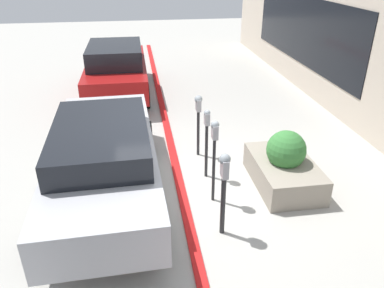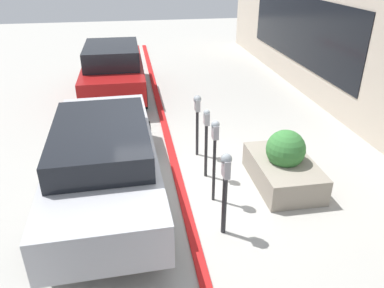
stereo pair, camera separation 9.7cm
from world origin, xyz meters
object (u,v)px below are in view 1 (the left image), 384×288
at_px(parking_meter_nearest, 224,180).
at_px(planter_box, 284,166).
at_px(parking_meter_middle, 207,132).
at_px(parking_meter_fourth, 198,111).
at_px(parking_meter_second, 214,144).
at_px(parked_car_middle, 104,156).
at_px(parked_car_rear, 116,68).

distance_m(parking_meter_nearest, planter_box, 1.93).
distance_m(parking_meter_middle, parking_meter_fourth, 0.88).
height_order(parking_meter_second, parked_car_middle, parking_meter_second).
height_order(parking_meter_middle, planter_box, parking_meter_middle).
relative_size(parking_meter_middle, planter_box, 0.82).
xyz_separation_m(parking_meter_second, parked_car_middle, (0.48, 1.82, -0.33)).
bearing_deg(parking_meter_second, parking_meter_middle, -1.89).
relative_size(planter_box, parked_car_rear, 0.39).
height_order(parking_meter_second, parked_car_rear, parked_car_rear).
relative_size(parking_meter_middle, parking_meter_fourth, 1.03).
bearing_deg(parked_car_middle, parking_meter_middle, -81.98).
relative_size(parking_meter_fourth, parked_car_rear, 0.31).
relative_size(planter_box, parked_car_middle, 0.35).
xyz_separation_m(parking_meter_second, parking_meter_middle, (0.80, -0.03, -0.16)).
distance_m(parking_meter_nearest, parking_meter_fourth, 2.54).
distance_m(parking_meter_fourth, parked_car_middle, 2.21).
height_order(parking_meter_middle, parked_car_rear, parked_car_rear).
bearing_deg(parking_meter_middle, parking_meter_second, 178.11).
xyz_separation_m(parking_meter_nearest, parking_meter_fourth, (2.54, -0.05, 0.04)).
distance_m(parking_meter_second, planter_box, 1.59).
bearing_deg(parking_meter_nearest, parking_meter_fourth, -1.24).
bearing_deg(parked_car_rear, parking_meter_nearest, -165.61).
bearing_deg(parking_meter_second, parking_meter_fourth, -0.66).
height_order(planter_box, parked_car_middle, parked_car_middle).
relative_size(parked_car_middle, parked_car_rear, 1.11).
xyz_separation_m(parking_meter_middle, planter_box, (-0.49, -1.36, -0.56)).
relative_size(parking_meter_middle, parked_car_middle, 0.29).
distance_m(parked_car_middle, parked_car_rear, 5.45).
distance_m(parking_meter_fourth, planter_box, 2.03).
bearing_deg(parked_car_middle, parking_meter_fourth, -58.63).
relative_size(parking_meter_nearest, parking_meter_middle, 1.00).
distance_m(parking_meter_second, parked_car_middle, 1.91).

